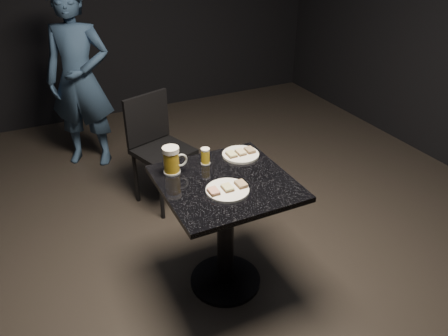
{
  "coord_description": "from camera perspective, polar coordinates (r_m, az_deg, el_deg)",
  "views": [
    {
      "loc": [
        -0.89,
        -1.82,
        2.01
      ],
      "look_at": [
        0.0,
        0.02,
        0.82
      ],
      "focal_mm": 35.0,
      "sensor_mm": 36.0,
      "label": 1
    }
  ],
  "objects": [
    {
      "name": "beer_mug",
      "position": [
        2.44,
        -6.83,
        1.04
      ],
      "size": [
        0.14,
        0.1,
        0.16
      ],
      "color": "silver",
      "rests_on": "table"
    },
    {
      "name": "plate_small",
      "position": [
        2.64,
        2.19,
        1.77
      ],
      "size": [
        0.22,
        0.22,
        0.01
      ],
      "primitive_type": "cylinder",
      "color": "white",
      "rests_on": "table"
    },
    {
      "name": "chair",
      "position": [
        3.38,
        -8.68,
        3.21
      ],
      "size": [
        0.49,
        0.49,
        0.86
      ],
      "color": "black",
      "rests_on": "floor"
    },
    {
      "name": "beer_tumbler",
      "position": [
        2.53,
        -2.45,
        1.55
      ],
      "size": [
        0.06,
        0.06,
        0.1
      ],
      "color": "silver",
      "rests_on": "table"
    },
    {
      "name": "plate_large",
      "position": [
        2.3,
        0.45,
        -2.92
      ],
      "size": [
        0.23,
        0.23,
        0.01
      ],
      "primitive_type": "cylinder",
      "color": "white",
      "rests_on": "table"
    },
    {
      "name": "table",
      "position": [
        2.52,
        0.2,
        -6.34
      ],
      "size": [
        0.7,
        0.7,
        0.75
      ],
      "color": "black",
      "rests_on": "floor"
    },
    {
      "name": "canapes_on_plate_large",
      "position": [
        2.29,
        0.45,
        -2.58
      ],
      "size": [
        0.21,
        0.07,
        0.02
      ],
      "color": "#4C3521",
      "rests_on": "plate_large"
    },
    {
      "name": "floor",
      "position": [
        2.86,
        0.18,
        -14.55
      ],
      "size": [
        6.0,
        6.0,
        0.0
      ],
      "primitive_type": "plane",
      "color": "black",
      "rests_on": "ground"
    },
    {
      "name": "canapes_on_plate_small",
      "position": [
        2.63,
        2.19,
        2.08
      ],
      "size": [
        0.17,
        0.07,
        0.02
      ],
      "color": "#4C3521",
      "rests_on": "plate_small"
    },
    {
      "name": "patron",
      "position": [
        4.02,
        -18.37,
        10.85
      ],
      "size": [
        0.68,
        0.61,
        1.56
      ],
      "primitive_type": "imported",
      "rotation": [
        0.0,
        0.0,
        -0.52
      ],
      "color": "navy",
      "rests_on": "floor"
    }
  ]
}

